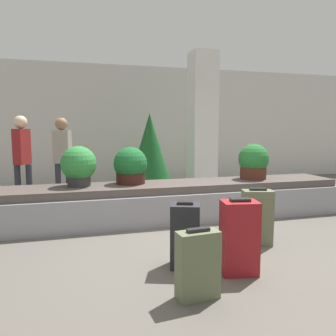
{
  "coord_description": "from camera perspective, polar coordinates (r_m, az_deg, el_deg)",
  "views": [
    {
      "loc": [
        -1.41,
        -3.7,
        1.48
      ],
      "look_at": [
        0.0,
        1.45,
        0.85
      ],
      "focal_mm": 35.0,
      "sensor_mm": 36.0,
      "label": 1
    }
  ],
  "objects": [
    {
      "name": "potted_plant_0",
      "position": [
        6.03,
        14.65,
        1.02
      ],
      "size": [
        0.54,
        0.54,
        0.63
      ],
      "color": "#4C2319",
      "rests_on": "carousel"
    },
    {
      "name": "potted_plant_1",
      "position": [
        5.36,
        -6.55,
        0.26
      ],
      "size": [
        0.55,
        0.55,
        0.6
      ],
      "color": "#381914",
      "rests_on": "carousel"
    },
    {
      "name": "suitcase_0",
      "position": [
        2.99,
        5.21,
        -16.43
      ],
      "size": [
        0.39,
        0.21,
        0.63
      ],
      "rotation": [
        0.0,
        0.0,
        0.1
      ],
      "color": "#5B6647",
      "rests_on": "ground_plane"
    },
    {
      "name": "potted_plant_2",
      "position": [
        5.27,
        -15.3,
        0.38
      ],
      "size": [
        0.55,
        0.55,
        0.63
      ],
      "color": "#2D2D2D",
      "rests_on": "carousel"
    },
    {
      "name": "decorated_tree",
      "position": [
        7.74,
        -3.18,
        3.3
      ],
      "size": [
        1.02,
        1.02,
        1.86
      ],
      "color": "#4C331E",
      "rests_on": "ground_plane"
    },
    {
      "name": "back_wall",
      "position": [
        9.15,
        -6.52,
        7.44
      ],
      "size": [
        18.0,
        0.06,
        3.2
      ],
      "color": "beige",
      "rests_on": "ground_plane"
    },
    {
      "name": "pillar",
      "position": [
        7.55,
        6.0,
        7.61
      ],
      "size": [
        0.56,
        0.56,
        3.2
      ],
      "color": "silver",
      "rests_on": "ground_plane"
    },
    {
      "name": "suitcase_1",
      "position": [
        3.5,
        12.29,
        -11.7
      ],
      "size": [
        0.41,
        0.32,
        0.79
      ],
      "rotation": [
        0.0,
        0.0,
        -0.18
      ],
      "color": "maroon",
      "rests_on": "ground_plane"
    },
    {
      "name": "carousel",
      "position": [
        5.47,
        0.0,
        -5.84
      ],
      "size": [
        6.18,
        0.99,
        0.6
      ],
      "color": "gray",
      "rests_on": "ground_plane"
    },
    {
      "name": "suitcase_2",
      "position": [
        3.59,
        2.97,
        -11.64
      ],
      "size": [
        0.38,
        0.35,
        0.72
      ],
      "rotation": [
        0.0,
        0.0,
        -0.34
      ],
      "color": "#232328",
      "rests_on": "ground_plane"
    },
    {
      "name": "traveler_0",
      "position": [
        6.68,
        -24.07,
        2.4
      ],
      "size": [
        0.31,
        0.37,
        1.73
      ],
      "rotation": [
        0.0,
        0.0,
        -2.02
      ],
      "color": "#282833",
      "rests_on": "ground_plane"
    },
    {
      "name": "traveler_1",
      "position": [
        6.74,
        -17.89,
        2.52
      ],
      "size": [
        0.37,
        0.29,
        1.71
      ],
      "rotation": [
        0.0,
        0.0,
        -0.41
      ],
      "color": "#282833",
      "rests_on": "ground_plane"
    },
    {
      "name": "ground_plane",
      "position": [
        4.23,
        5.35,
        -13.8
      ],
      "size": [
        18.0,
        18.0,
        0.0
      ],
      "primitive_type": "plane",
      "color": "#59544C"
    },
    {
      "name": "suitcase_3",
      "position": [
        4.41,
        15.23,
        -8.28
      ],
      "size": [
        0.42,
        0.31,
        0.74
      ],
      "rotation": [
        0.0,
        0.0,
        -0.28
      ],
      "color": "#5B6647",
      "rests_on": "ground_plane"
    }
  ]
}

